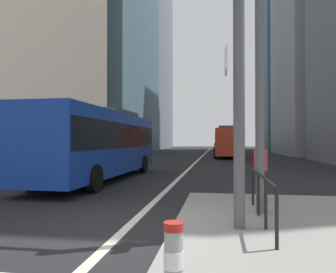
{
  "coord_description": "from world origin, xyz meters",
  "views": [
    {
      "loc": [
        1.9,
        -6.48,
        1.83
      ],
      "look_at": [
        -4.58,
        35.01,
        2.41
      ],
      "focal_mm": 34.42,
      "sensor_mm": 36.0,
      "label": 1
    }
  ],
  "objects_px": {
    "city_bus_red_receding": "(226,141)",
    "pedestrian_waiting": "(261,167)",
    "city_bus_blue_oncoming": "(100,141)",
    "car_oncoming_mid": "(127,150)",
    "car_receding_near": "(228,145)",
    "bollard_left": "(174,265)",
    "traffic_signal_gantry": "(132,29)",
    "sedan_white_oncoming": "(7,159)",
    "car_receding_far": "(219,145)",
    "city_bus_red_distant": "(225,141)"
  },
  "relations": [
    {
      "from": "car_receding_near",
      "to": "traffic_signal_gantry",
      "type": "xyz_separation_m",
      "value": [
        -3.62,
        -59.81,
        3.13
      ]
    },
    {
      "from": "sedan_white_oncoming",
      "to": "pedestrian_waiting",
      "type": "xyz_separation_m",
      "value": [
        10.79,
        -3.87,
        0.09
      ]
    },
    {
      "from": "city_bus_red_receding",
      "to": "city_bus_blue_oncoming",
      "type": "bearing_deg",
      "value": -106.02
    },
    {
      "from": "city_bus_blue_oncoming",
      "to": "car_receding_far",
      "type": "relative_size",
      "value": 2.62
    },
    {
      "from": "traffic_signal_gantry",
      "to": "sedan_white_oncoming",
      "type": "bearing_deg",
      "value": 137.9
    },
    {
      "from": "city_bus_blue_oncoming",
      "to": "pedestrian_waiting",
      "type": "relative_size",
      "value": 6.61
    },
    {
      "from": "sedan_white_oncoming",
      "to": "car_oncoming_mid",
      "type": "distance_m",
      "value": 14.53
    },
    {
      "from": "city_bus_red_distant",
      "to": "car_receding_near",
      "type": "bearing_deg",
      "value": 86.25
    },
    {
      "from": "city_bus_blue_oncoming",
      "to": "car_oncoming_mid",
      "type": "distance_m",
      "value": 13.71
    },
    {
      "from": "city_bus_red_distant",
      "to": "city_bus_blue_oncoming",
      "type": "bearing_deg",
      "value": -99.6
    },
    {
      "from": "car_receding_far",
      "to": "car_receding_near",
      "type": "bearing_deg",
      "value": 56.0
    },
    {
      "from": "car_receding_far",
      "to": "sedan_white_oncoming",
      "type": "bearing_deg",
      "value": -101.02
    },
    {
      "from": "car_oncoming_mid",
      "to": "pedestrian_waiting",
      "type": "xyz_separation_m",
      "value": [
        9.25,
        -18.32,
        0.09
      ]
    },
    {
      "from": "sedan_white_oncoming",
      "to": "city_bus_blue_oncoming",
      "type": "bearing_deg",
      "value": 13.75
    },
    {
      "from": "city_bus_red_distant",
      "to": "car_receding_near",
      "type": "distance_m",
      "value": 13.37
    },
    {
      "from": "car_receding_far",
      "to": "bollard_left",
      "type": "height_order",
      "value": "car_receding_far"
    },
    {
      "from": "city_bus_red_distant",
      "to": "traffic_signal_gantry",
      "type": "distance_m",
      "value": 46.64
    },
    {
      "from": "city_bus_red_distant",
      "to": "traffic_signal_gantry",
      "type": "bearing_deg",
      "value": -93.38
    },
    {
      "from": "city_bus_red_receding",
      "to": "traffic_signal_gantry",
      "type": "height_order",
      "value": "traffic_signal_gantry"
    },
    {
      "from": "city_bus_red_receding",
      "to": "car_oncoming_mid",
      "type": "bearing_deg",
      "value": -135.45
    },
    {
      "from": "car_receding_far",
      "to": "pedestrian_waiting",
      "type": "bearing_deg",
      "value": -88.92
    },
    {
      "from": "sedan_white_oncoming",
      "to": "car_receding_far",
      "type": "bearing_deg",
      "value": 78.98
    },
    {
      "from": "sedan_white_oncoming",
      "to": "city_bus_red_distant",
      "type": "distance_m",
      "value": 40.82
    },
    {
      "from": "bollard_left",
      "to": "pedestrian_waiting",
      "type": "height_order",
      "value": "pedestrian_waiting"
    },
    {
      "from": "city_bus_red_receding",
      "to": "bollard_left",
      "type": "relative_size",
      "value": 12.09
    },
    {
      "from": "city_bus_blue_oncoming",
      "to": "bollard_left",
      "type": "relative_size",
      "value": 12.12
    },
    {
      "from": "car_receding_far",
      "to": "pedestrian_waiting",
      "type": "xyz_separation_m",
      "value": [
        1.02,
        -54.09,
        0.09
      ]
    },
    {
      "from": "car_receding_near",
      "to": "bollard_left",
      "type": "relative_size",
      "value": 4.94
    },
    {
      "from": "city_bus_red_receding",
      "to": "pedestrian_waiting",
      "type": "height_order",
      "value": "city_bus_red_receding"
    },
    {
      "from": "car_oncoming_mid",
      "to": "car_receding_near",
      "type": "xyz_separation_m",
      "value": [
        9.93,
        38.27,
        0.0
      ]
    },
    {
      "from": "bollard_left",
      "to": "car_receding_far",
      "type": "bearing_deg",
      "value": 89.42
    },
    {
      "from": "pedestrian_waiting",
      "to": "sedan_white_oncoming",
      "type": "bearing_deg",
      "value": 160.28
    },
    {
      "from": "city_bus_blue_oncoming",
      "to": "car_receding_near",
      "type": "bearing_deg",
      "value": 81.89
    },
    {
      "from": "traffic_signal_gantry",
      "to": "pedestrian_waiting",
      "type": "distance_m",
      "value": 5.32
    },
    {
      "from": "city_bus_blue_oncoming",
      "to": "car_oncoming_mid",
      "type": "xyz_separation_m",
      "value": [
        -2.56,
        13.45,
        -0.85
      ]
    },
    {
      "from": "city_bus_red_distant",
      "to": "car_oncoming_mid",
      "type": "xyz_separation_m",
      "value": [
        -9.06,
        -24.96,
        -0.85
      ]
    },
    {
      "from": "traffic_signal_gantry",
      "to": "pedestrian_waiting",
      "type": "xyz_separation_m",
      "value": [
        2.95,
        3.22,
        -3.04
      ]
    },
    {
      "from": "city_bus_blue_oncoming",
      "to": "sedan_white_oncoming",
      "type": "relative_size",
      "value": 2.56
    },
    {
      "from": "city_bus_red_distant",
      "to": "bollard_left",
      "type": "distance_m",
      "value": 49.86
    },
    {
      "from": "city_bus_red_receding",
      "to": "traffic_signal_gantry",
      "type": "bearing_deg",
      "value": -94.97
    },
    {
      "from": "sedan_white_oncoming",
      "to": "traffic_signal_gantry",
      "type": "distance_m",
      "value": 11.03
    },
    {
      "from": "city_bus_blue_oncoming",
      "to": "bollard_left",
      "type": "height_order",
      "value": "city_bus_blue_oncoming"
    },
    {
      "from": "city_bus_red_receding",
      "to": "pedestrian_waiting",
      "type": "bearing_deg",
      "value": -89.36
    },
    {
      "from": "city_bus_red_distant",
      "to": "car_oncoming_mid",
      "type": "bearing_deg",
      "value": -109.94
    },
    {
      "from": "car_oncoming_mid",
      "to": "car_receding_far",
      "type": "bearing_deg",
      "value": 77.03
    },
    {
      "from": "city_bus_red_distant",
      "to": "car_receding_near",
      "type": "relative_size",
      "value": 2.4
    },
    {
      "from": "car_receding_near",
      "to": "car_receding_far",
      "type": "relative_size",
      "value": 1.07
    },
    {
      "from": "sedan_white_oncoming",
      "to": "car_receding_far",
      "type": "height_order",
      "value": "same"
    },
    {
      "from": "city_bus_red_receding",
      "to": "car_receding_far",
      "type": "xyz_separation_m",
      "value": [
        -0.71,
        26.96,
        -0.85
      ]
    },
    {
      "from": "pedestrian_waiting",
      "to": "car_oncoming_mid",
      "type": "bearing_deg",
      "value": 116.8
    }
  ]
}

